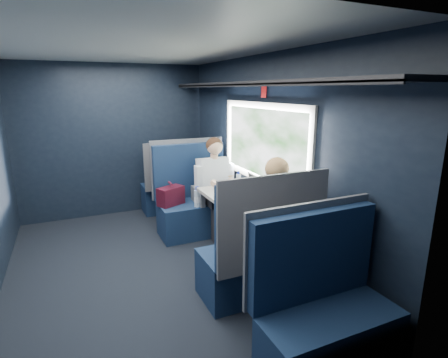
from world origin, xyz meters
name	(u,v)px	position (x,y,z in m)	size (l,w,h in m)	color
ground	(148,273)	(0.00, 0.00, -0.01)	(2.80, 4.20, 0.01)	black
room_shell	(142,136)	(0.02, 0.00, 1.48)	(3.00, 4.40, 2.40)	black
table	(234,202)	(1.03, 0.00, 0.66)	(0.62, 1.00, 0.74)	#54565E
seat_bay_near	(193,202)	(0.84, 0.87, 0.42)	(1.05, 0.62, 1.26)	#0D1C39
seat_bay_far	(258,257)	(0.85, -0.87, 0.41)	(1.04, 0.62, 1.26)	#0D1C39
seat_row_front	(175,187)	(0.85, 1.80, 0.41)	(1.04, 0.51, 1.16)	#0D1C39
seat_row_back	(324,314)	(0.85, -1.80, 0.41)	(1.04, 0.51, 1.16)	#0D1C39
man	(216,182)	(1.10, 0.70, 0.72)	(0.53, 0.56, 1.32)	black
woman	(273,215)	(1.10, -0.71, 0.73)	(0.53, 0.56, 1.32)	black
papers	(238,194)	(1.09, 0.01, 0.74)	(0.50, 0.72, 0.01)	white
laptop	(250,187)	(1.26, 0.05, 0.80)	(0.23, 0.30, 0.21)	silver
bottle_small	(238,180)	(1.24, 0.32, 0.83)	(0.06, 0.06, 0.20)	silver
cup	(243,183)	(1.30, 0.31, 0.78)	(0.07, 0.07, 0.08)	white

